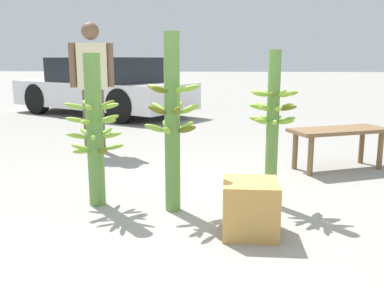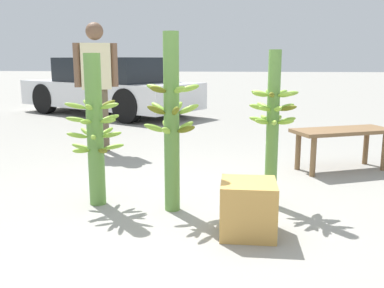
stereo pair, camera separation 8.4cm
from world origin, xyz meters
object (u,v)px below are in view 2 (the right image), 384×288
banana_stalk_left (95,130)px  banana_stalk_right (273,124)px  vendor_person (96,75)px  produce_crate (248,208)px  parked_car (110,87)px  banana_stalk_center (172,121)px  market_bench (342,136)px

banana_stalk_left → banana_stalk_right: bearing=4.8°
vendor_person → produce_crate: bearing=107.6°
vendor_person → parked_car: vendor_person is taller
banana_stalk_left → vendor_person: vendor_person is taller
banana_stalk_left → banana_stalk_right: size_ratio=0.98×
vendor_person → parked_car: 4.00m
banana_stalk_left → banana_stalk_right: banana_stalk_right is taller
produce_crate → vendor_person: bearing=126.7°
banana_stalk_left → vendor_person: (-0.67, 2.08, 0.38)m
banana_stalk_center → banana_stalk_right: bearing=13.9°
banana_stalk_center → vendor_person: vendor_person is taller
vendor_person → produce_crate: size_ratio=4.38×
banana_stalk_right → vendor_person: size_ratio=0.77×
banana_stalk_center → vendor_person: bearing=121.6°
vendor_person → market_bench: size_ratio=1.43×
banana_stalk_right → parked_car: size_ratio=0.29×
banana_stalk_right → vendor_person: 2.92m
market_bench → parked_car: 6.04m
banana_stalk_center → banana_stalk_right: banana_stalk_center is taller
market_bench → parked_car: bearing=108.8°
banana_stalk_left → parked_car: 6.16m
market_bench → vendor_person: bearing=144.7°
banana_stalk_right → produce_crate: size_ratio=3.37×
vendor_person → parked_car: size_ratio=0.38×
banana_stalk_center → market_bench: size_ratio=1.21×
banana_stalk_left → produce_crate: size_ratio=3.30×
vendor_person → parked_car: (-0.99, 3.85, -0.41)m
market_bench → parked_car: size_ratio=0.26×
vendor_person → banana_stalk_left: bearing=88.7°
market_bench → produce_crate: size_ratio=3.07×
banana_stalk_left → vendor_person: size_ratio=0.75×
banana_stalk_center → parked_car: size_ratio=0.32×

